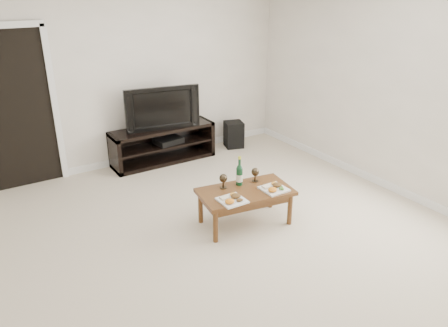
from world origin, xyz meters
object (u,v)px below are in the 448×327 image
media_console (163,144)px  television (161,107)px  coffee_table (245,207)px  subwoofer (234,134)px

media_console → television: size_ratio=1.44×
media_console → coffee_table: bearing=-90.0°
television → subwoofer: (1.26, -0.04, -0.65)m
television → subwoofer: 1.42m
television → coffee_table: television is taller
subwoofer → television: bearing=-165.2°
television → coffee_table: size_ratio=1.06×
subwoofer → coffee_table: size_ratio=0.41×
media_console → coffee_table: (0.00, -2.19, -0.07)m
television → subwoofer: bearing=8.1°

